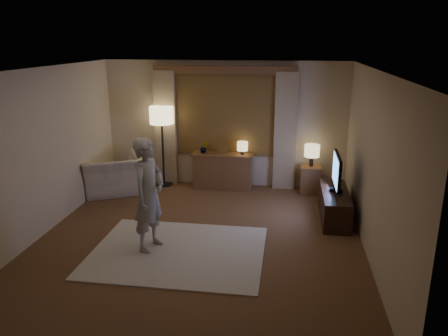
% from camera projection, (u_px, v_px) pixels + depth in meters
% --- Properties ---
extents(room, '(5.04, 5.54, 2.64)m').
position_uv_depth(room, '(204.00, 149.00, 6.92)').
color(room, brown).
rests_on(room, ground).
extents(rug, '(2.50, 2.00, 0.02)m').
position_uv_depth(rug, '(178.00, 251.00, 6.41)').
color(rug, beige).
rests_on(rug, floor).
extents(sideboard, '(1.20, 0.40, 0.70)m').
position_uv_depth(sideboard, '(223.00, 172.00, 9.10)').
color(sideboard, brown).
rests_on(sideboard, floor).
extents(picture_frame, '(0.16, 0.02, 0.20)m').
position_uv_depth(picture_frame, '(223.00, 151.00, 8.97)').
color(picture_frame, brown).
rests_on(picture_frame, sideboard).
extents(plant, '(0.17, 0.13, 0.30)m').
position_uv_depth(plant, '(204.00, 148.00, 9.01)').
color(plant, '#999999').
rests_on(plant, sideboard).
extents(table_lamp_sideboard, '(0.22, 0.22, 0.30)m').
position_uv_depth(table_lamp_sideboard, '(242.00, 147.00, 8.89)').
color(table_lamp_sideboard, black).
rests_on(table_lamp_sideboard, sideboard).
extents(floor_lamp, '(0.49, 0.49, 1.69)m').
position_uv_depth(floor_lamp, '(162.00, 119.00, 8.98)').
color(floor_lamp, black).
rests_on(floor_lamp, floor).
extents(armchair, '(1.55, 1.48, 0.78)m').
position_uv_depth(armchair, '(113.00, 174.00, 8.80)').
color(armchair, beige).
rests_on(armchair, floor).
extents(side_table, '(0.40, 0.40, 0.56)m').
position_uv_depth(side_table, '(310.00, 179.00, 8.82)').
color(side_table, brown).
rests_on(side_table, floor).
extents(table_lamp_side, '(0.30, 0.30, 0.44)m').
position_uv_depth(table_lamp_side, '(312.00, 151.00, 8.65)').
color(table_lamp_side, black).
rests_on(table_lamp_side, side_table).
extents(tv_stand, '(0.45, 1.40, 0.50)m').
position_uv_depth(tv_stand, '(334.00, 205.00, 7.54)').
color(tv_stand, black).
rests_on(tv_stand, floor).
extents(tv, '(0.22, 0.90, 0.65)m').
position_uv_depth(tv, '(337.00, 172.00, 7.37)').
color(tv, black).
rests_on(tv, tv_stand).
extents(person, '(0.55, 0.70, 1.67)m').
position_uv_depth(person, '(149.00, 194.00, 6.29)').
color(person, '#9B978F').
rests_on(person, rug).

